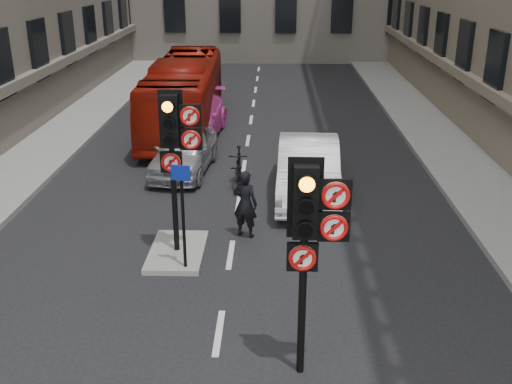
# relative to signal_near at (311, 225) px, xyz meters

# --- Properties ---
(pavement_left) EXTENTS (3.00, 50.00, 0.16)m
(pavement_left) POSITION_rel_signal_near_xyz_m (-8.69, 11.01, -2.50)
(pavement_left) COLOR gray
(pavement_left) RESTS_ON ground
(pavement_right) EXTENTS (3.00, 50.00, 0.16)m
(pavement_right) POSITION_rel_signal_near_xyz_m (5.71, 11.01, -2.50)
(pavement_right) COLOR gray
(pavement_right) RESTS_ON ground
(centre_island) EXTENTS (1.20, 2.00, 0.12)m
(centre_island) POSITION_rel_signal_near_xyz_m (-2.69, 4.01, -2.52)
(centre_island) COLOR gray
(centre_island) RESTS_ON ground
(signal_near) EXTENTS (0.91, 0.40, 3.58)m
(signal_near) POSITION_rel_signal_near_xyz_m (0.00, 0.00, 0.00)
(signal_near) COLOR black
(signal_near) RESTS_ON ground
(signal_far) EXTENTS (0.91, 0.40, 3.58)m
(signal_far) POSITION_rel_signal_near_xyz_m (-2.60, 4.00, 0.12)
(signal_far) COLOR black
(signal_far) RESTS_ON centre_island
(car_silver) EXTENTS (1.94, 4.09, 1.35)m
(car_silver) POSITION_rel_signal_near_xyz_m (-3.30, 9.60, -1.91)
(car_silver) COLOR #B2B5BB
(car_silver) RESTS_ON ground
(car_white) EXTENTS (1.84, 4.79, 1.56)m
(car_white) POSITION_rel_signal_near_xyz_m (0.41, 7.68, -1.80)
(car_white) COLOR silver
(car_white) RESTS_ON ground
(car_pink) EXTENTS (2.40, 5.24, 1.48)m
(car_pink) POSITION_rel_signal_near_xyz_m (-3.55, 13.30, -1.84)
(car_pink) COLOR #ED45B3
(car_pink) RESTS_ON ground
(bus_red) EXTENTS (2.53, 9.71, 2.69)m
(bus_red) POSITION_rel_signal_near_xyz_m (-3.99, 14.66, -1.24)
(bus_red) COLOR maroon
(bus_red) RESTS_ON ground
(motorcycle) EXTENTS (0.57, 1.86, 1.11)m
(motorcycle) POSITION_rel_signal_near_xyz_m (-1.55, 8.37, -2.03)
(motorcycle) COLOR black
(motorcycle) RESTS_ON ground
(motorcyclist) EXTENTS (0.70, 0.58, 1.65)m
(motorcyclist) POSITION_rel_signal_near_xyz_m (-1.20, 5.01, -1.76)
(motorcyclist) COLOR black
(motorcyclist) RESTS_ON ground
(info_sign) EXTENTS (0.39, 0.14, 2.28)m
(info_sign) POSITION_rel_signal_near_xyz_m (-2.39, 3.20, -0.99)
(info_sign) COLOR black
(info_sign) RESTS_ON centre_island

